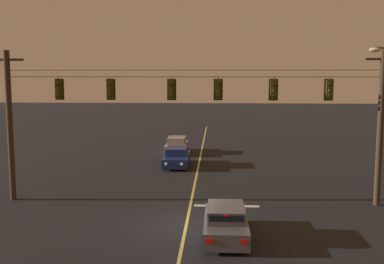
% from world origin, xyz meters
% --- Properties ---
extents(ground_plane, '(180.00, 180.00, 0.00)m').
position_xyz_m(ground_plane, '(0.00, 0.00, 0.00)').
color(ground_plane, black).
extents(lane_centre_stripe, '(0.14, 60.00, 0.01)m').
position_xyz_m(lane_centre_stripe, '(0.00, 9.74, 0.00)').
color(lane_centre_stripe, '#D1C64C').
rests_on(lane_centre_stripe, ground).
extents(stop_bar_paint, '(3.40, 0.36, 0.01)m').
position_xyz_m(stop_bar_paint, '(1.90, 3.14, 0.00)').
color(stop_bar_paint, silver).
rests_on(stop_bar_paint, ground).
extents(signal_span_assembly, '(21.34, 0.32, 8.10)m').
position_xyz_m(signal_span_assembly, '(0.00, 3.74, 4.21)').
color(signal_span_assembly, '#38281C').
rests_on(signal_span_assembly, ground).
extents(traffic_light_leftmost, '(0.48, 0.41, 1.22)m').
position_xyz_m(traffic_light_leftmost, '(-7.02, 3.72, 6.04)').
color(traffic_light_leftmost, black).
extents(traffic_light_left_inner, '(0.48, 0.41, 1.22)m').
position_xyz_m(traffic_light_left_inner, '(-4.25, 3.72, 6.04)').
color(traffic_light_left_inner, black).
extents(traffic_light_centre, '(0.48, 0.41, 1.22)m').
position_xyz_m(traffic_light_centre, '(-1.02, 3.72, 6.04)').
color(traffic_light_centre, black).
extents(traffic_light_right_inner, '(0.48, 0.41, 1.22)m').
position_xyz_m(traffic_light_right_inner, '(1.42, 3.72, 6.04)').
color(traffic_light_right_inner, black).
extents(traffic_light_rightmost, '(0.48, 0.41, 1.22)m').
position_xyz_m(traffic_light_rightmost, '(4.28, 3.72, 6.04)').
color(traffic_light_rightmost, black).
extents(traffic_light_far_right, '(0.48, 0.41, 1.22)m').
position_xyz_m(traffic_light_far_right, '(7.12, 3.72, 6.04)').
color(traffic_light_far_right, black).
extents(car_waiting_near_lane, '(1.80, 4.33, 1.39)m').
position_xyz_m(car_waiting_near_lane, '(1.76, -1.52, 0.65)').
color(car_waiting_near_lane, '#4C4C51').
rests_on(car_waiting_near_lane, ground).
extents(car_oncoming_lead, '(1.80, 4.42, 1.39)m').
position_xyz_m(car_oncoming_lead, '(-1.62, 13.56, 0.65)').
color(car_oncoming_lead, navy).
rests_on(car_oncoming_lead, ground).
extents(car_oncoming_trailing, '(1.80, 4.42, 1.39)m').
position_xyz_m(car_oncoming_trailing, '(-2.14, 19.26, 0.65)').
color(car_oncoming_trailing, gray).
rests_on(car_oncoming_trailing, ground).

